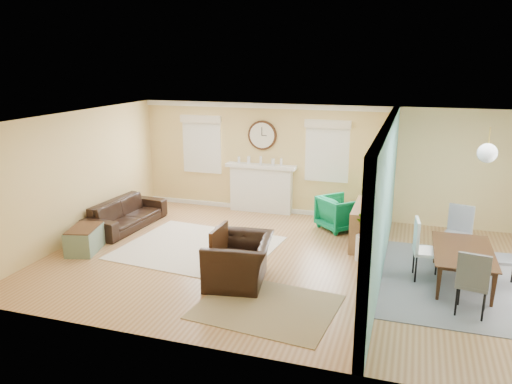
{
  "coord_description": "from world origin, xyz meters",
  "views": [
    {
      "loc": [
        1.93,
        -8.21,
        3.58
      ],
      "look_at": [
        -0.8,
        0.3,
        1.2
      ],
      "focal_mm": 35.0,
      "sensor_mm": 36.0,
      "label": 1
    }
  ],
  "objects_px": {
    "eames_chair": "(239,261)",
    "green_chair": "(340,213)",
    "sofa": "(126,214)",
    "dining_table": "(464,267)",
    "credenza": "(366,224)"
  },
  "relations": [
    {
      "from": "eames_chair",
      "to": "green_chair",
      "type": "bearing_deg",
      "value": 150.92
    },
    {
      "from": "sofa",
      "to": "credenza",
      "type": "bearing_deg",
      "value": -79.82
    },
    {
      "from": "eames_chair",
      "to": "credenza",
      "type": "bearing_deg",
      "value": 135.04
    },
    {
      "from": "eames_chair",
      "to": "green_chair",
      "type": "height_order",
      "value": "eames_chair"
    },
    {
      "from": "sofa",
      "to": "credenza",
      "type": "distance_m",
      "value": 5.14
    },
    {
      "from": "eames_chair",
      "to": "credenza",
      "type": "xyz_separation_m",
      "value": [
        1.79,
        2.47,
        0.02
      ]
    },
    {
      "from": "sofa",
      "to": "dining_table",
      "type": "relative_size",
      "value": 1.25
    },
    {
      "from": "eames_chair",
      "to": "green_chair",
      "type": "distance_m",
      "value": 3.4
    },
    {
      "from": "sofa",
      "to": "dining_table",
      "type": "height_order",
      "value": "sofa"
    },
    {
      "from": "eames_chair",
      "to": "dining_table",
      "type": "bearing_deg",
      "value": 98.02
    },
    {
      "from": "credenza",
      "to": "dining_table",
      "type": "distance_m",
      "value": 2.22
    },
    {
      "from": "sofa",
      "to": "green_chair",
      "type": "xyz_separation_m",
      "value": [
        4.48,
        1.3,
        0.06
      ]
    },
    {
      "from": "credenza",
      "to": "dining_table",
      "type": "bearing_deg",
      "value": -38.87
    },
    {
      "from": "eames_chair",
      "to": "dining_table",
      "type": "height_order",
      "value": "eames_chair"
    },
    {
      "from": "eames_chair",
      "to": "dining_table",
      "type": "distance_m",
      "value": 3.68
    }
  ]
}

